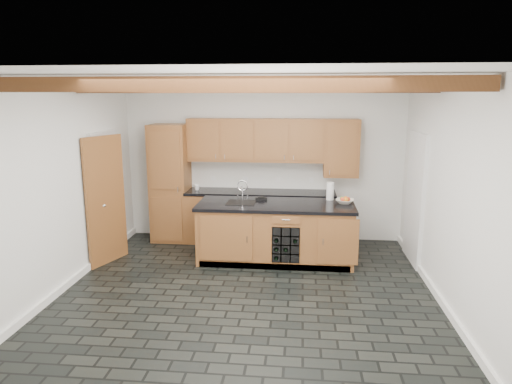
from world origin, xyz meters
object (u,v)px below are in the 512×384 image
paper_towel (330,191)px  kitchen_scale (261,198)px  island (276,232)px  fruit_bowl (345,201)px

paper_towel → kitchen_scale: bearing=-173.8°
island → kitchen_scale: 0.61m
kitchen_scale → island: bearing=-63.3°
fruit_bowl → kitchen_scale: bearing=174.9°
island → paper_towel: size_ratio=8.65×
kitchen_scale → fruit_bowl: fruit_bowl is taller
island → kitchen_scale: kitchen_scale is taller
kitchen_scale → fruit_bowl: (1.33, -0.12, 0.01)m
island → fruit_bowl: size_ratio=8.96×
island → paper_towel: 1.11m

